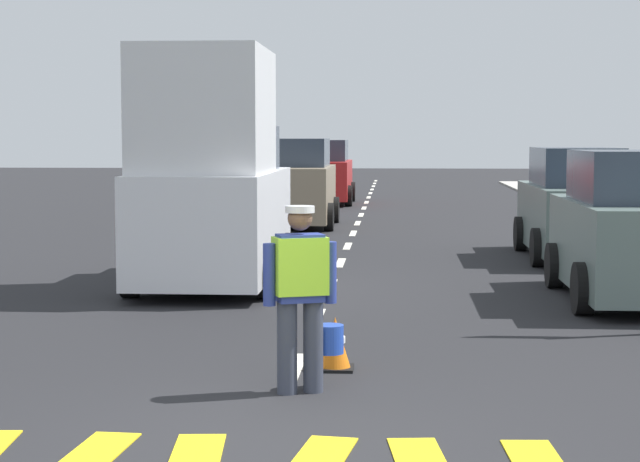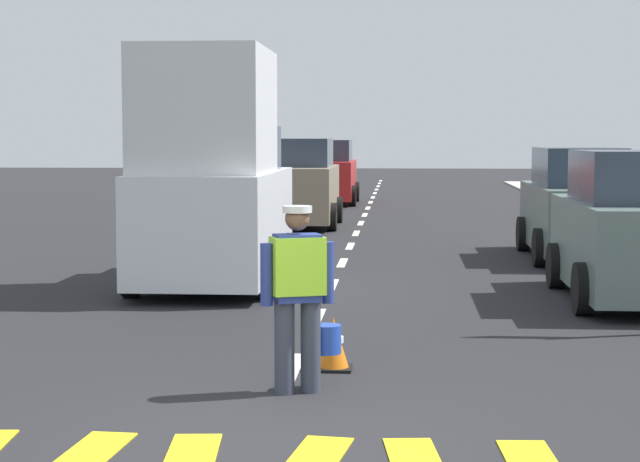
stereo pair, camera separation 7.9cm
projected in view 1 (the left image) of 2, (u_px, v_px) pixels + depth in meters
ground_plane at (358, 223)px, 29.03m from camera, size 96.00×96.00×0.00m
lane_center_line at (363, 211)px, 33.20m from camera, size 0.14×46.40×0.01m
road_worker at (302, 289)px, 9.77m from camera, size 0.70×0.54×1.67m
traffic_cone_near at (335, 344)px, 10.77m from camera, size 0.36×0.36×0.52m
delivery_truck at (212, 181)px, 16.61m from camera, size 2.16×4.60×3.54m
car_oncoming_third at (323, 174)px, 36.98m from camera, size 2.09×4.30×2.14m
car_parked_far at (574, 207)px, 20.45m from camera, size 1.87×4.37×2.06m
car_parked_curbside at (629, 232)px, 15.18m from camera, size 1.87×4.07×2.08m
car_oncoming_second at (295, 186)px, 27.72m from camera, size 2.07×4.13×2.21m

